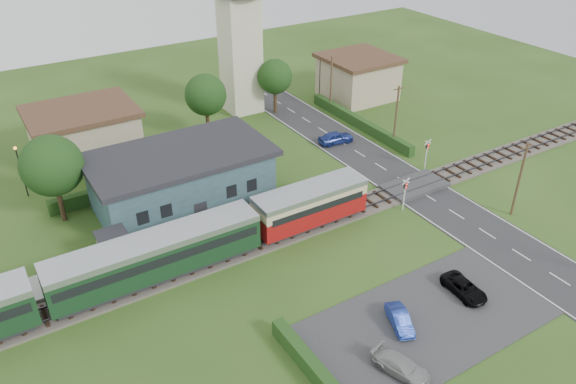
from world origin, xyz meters
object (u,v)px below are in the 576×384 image
church_tower (239,28)px  car_park_silver (401,366)px  equipment_hut (114,247)px  car_park_dark (464,288)px  station_building (181,178)px  house_west (84,133)px  house_east (358,76)px  pedestrian_near (284,204)px  crossing_signal_near (405,190)px  pedestrian_far (122,253)px  crossing_signal_far (427,150)px  train (114,269)px  car_park_blue (400,319)px  car_on_road (336,137)px

church_tower → car_park_silver: bearing=-104.9°
equipment_hut → car_park_dark: (20.52, -16.54, -1.15)m
station_building → house_west: size_ratio=1.48×
station_building → house_east: house_east is taller
pedestrian_near → crossing_signal_near: bearing=150.0°
house_east → station_building: bearing=-156.6°
equipment_hut → pedestrian_far: bearing=-33.3°
car_park_dark → pedestrian_near: 16.79m
station_building → car_park_dark: 25.69m
equipment_hut → house_west: bearing=81.4°
equipment_hut → church_tower: (23.00, 22.80, 8.48)m
house_east → crossing_signal_far: house_east is taller
station_building → car_park_silver: station_building is taller
equipment_hut → train: bearing=-105.7°
house_east → car_park_dark: bearing=-116.3°
pedestrian_near → pedestrian_far: 14.30m
pedestrian_near → station_building: bearing=-48.0°
station_building → car_park_blue: bearing=-74.1°
station_building → train: bearing=-134.7°
crossing_signal_far → crossing_signal_near: bearing=-146.3°
church_tower → crossing_signal_far: 26.39m
car_park_blue → pedestrian_far: (-13.92, 16.28, 0.58)m
pedestrian_far → pedestrian_near: bearing=-113.0°
house_east → pedestrian_near: 30.47m
house_west → equipment_hut: bearing=-98.6°
crossing_signal_near → car_park_silver: size_ratio=0.86×
house_west → car_park_silver: (8.69, -39.50, -2.16)m
station_building → pedestrian_far: 9.82m
church_tower → train: bearing=-132.6°
house_west → car_park_dark: bearing=-64.3°
equipment_hut → house_east: (38.00, 18.80, 1.05)m
house_east → car_park_blue: house_east is taller
church_tower → car_park_blue: (-8.65, -39.37, -9.62)m
house_west → pedestrian_far: 20.31m
equipment_hut → car_park_dark: size_ratio=0.69×
station_building → car_park_silver: (3.69, -25.49, -2.06)m
crossing_signal_far → pedestrian_near: bearing=180.0°
church_tower → house_west: size_ratio=1.63×
car_park_silver → pedestrian_near: (3.03, 18.90, 0.67)m
house_west → pedestrian_far: (-2.56, -20.09, -1.60)m
crossing_signal_far → car_park_silver: (-19.91, -18.89, -1.51)m
crossing_signal_near → car_park_blue: (-10.05, -10.96, -1.53)m
car_park_dark → house_west: bearing=119.8°
crossing_signal_near → pedestrian_far: 24.57m
car_on_road → pedestrian_near: (-12.57, -9.55, 0.58)m
equipment_hut → crossing_signal_near: (24.40, -5.61, 0.39)m
church_tower → car_park_dark: bearing=-93.6°
train → house_west: house_west is taller
train → church_tower: bearing=47.4°
station_building → church_tower: bearing=48.6°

